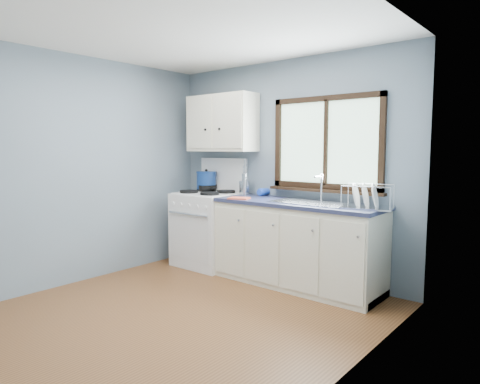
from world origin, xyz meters
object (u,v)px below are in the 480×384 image
Objects in this scene: gas_range at (208,227)px; thermos at (245,185)px; dish_rack at (367,202)px; sink at (312,209)px; skillet at (207,187)px; base_cabinets at (296,248)px; utensil_crock at (245,187)px; stockpot at (206,180)px.

gas_range is 0.77m from thermos.
sink is at bearing 165.43° from dish_rack.
gas_range reaches higher than thermos.
sink is 1.65m from skillet.
skillet reaches higher than base_cabinets.
thermos is (0.68, -0.06, 0.07)m from skillet.
utensil_crock reaches higher than dish_rack.
thermos is (0.52, 0.09, 0.56)m from gas_range.
sink reaches higher than base_cabinets.
stockpot is at bearing 175.53° from thermos.
gas_range reaches higher than dish_rack.
stockpot is 0.59m from utensil_crock.
dish_rack reaches higher than base_cabinets.
thermos is at bearing -51.61° from utensil_crock.
gas_range is 1.53m from sink.
gas_range is 5.02× the size of stockpot.
sink is at bearing -10.72° from utensil_crock.
utensil_crock reaches higher than stockpot.
dish_rack is (0.60, -0.00, 0.12)m from sink.
dish_rack is (2.24, -0.13, -0.00)m from skillet.
utensil_crock is at bearing 128.39° from thermos.
dish_rack is (1.56, -0.08, -0.07)m from thermos.
gas_range is 3.25× the size of skillet.
sink is 3.10× the size of stockpot.
utensil_crock is (0.42, 0.22, 0.51)m from gas_range.
base_cabinets is 4.37× the size of utensil_crock.
utensil_crock is 1.68m from dish_rack.
base_cabinets is at bearing 165.49° from dish_rack.
sink is 2.01× the size of skillet.
thermos is at bearing 10.11° from gas_range.
thermos reaches higher than skillet.
skillet is (-0.16, 0.15, 0.49)m from gas_range.
dish_rack is at bearing -0.34° from base_cabinets.
gas_range is 1.31m from base_cabinets.
gas_range is 1.62× the size of sink.
utensil_crock is 0.80× the size of dish_rack.
utensil_crock is at bearing 29.04° from skillet.
gas_range is 0.54m from skillet.
base_cabinets is 1.09m from utensil_crock.
utensil_crock is at bearing 27.79° from gas_range.
utensil_crock is (-0.89, 0.20, 0.60)m from base_cabinets.
utensil_crock is at bearing 7.19° from stockpot.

